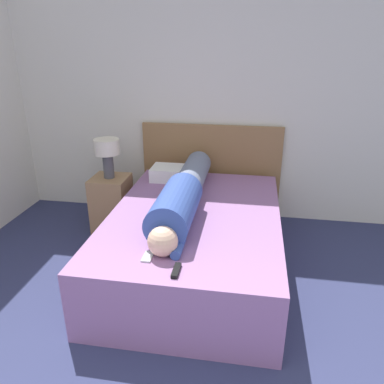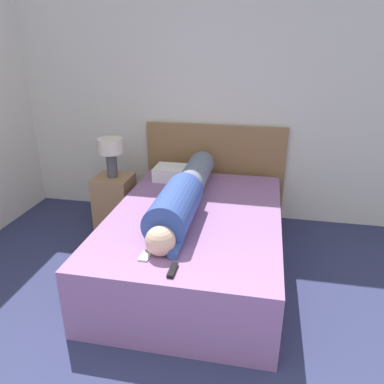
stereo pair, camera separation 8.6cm
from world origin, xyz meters
name	(u,v)px [view 1 (the left image)]	position (x,y,z in m)	size (l,w,h in m)	color
wall_back	(209,99)	(0.00, 3.79, 1.30)	(5.45, 0.06, 2.60)	silver
bed	(195,241)	(0.04, 2.59, 0.27)	(1.40, 2.03, 0.54)	#936699
headboard	(211,171)	(0.04, 3.72, 0.52)	(1.52, 0.04, 1.04)	olive
nightstand	(112,203)	(-0.93, 3.19, 0.29)	(0.36, 0.37, 0.58)	#A37A51
table_lamp	(107,151)	(-0.93, 3.19, 0.86)	(0.25, 0.25, 0.40)	#4C4C51
person_lying	(183,195)	(-0.06, 2.63, 0.68)	(0.31, 1.75, 0.31)	#DBB293
pillow_near_headboard	(176,174)	(-0.27, 3.34, 0.61)	(0.50, 0.29, 0.13)	white
tv_remote	(176,270)	(0.06, 1.73, 0.55)	(0.04, 0.15, 0.02)	black
cell_phone	(148,257)	(-0.16, 1.86, 0.54)	(0.06, 0.13, 0.01)	#B2B7BC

